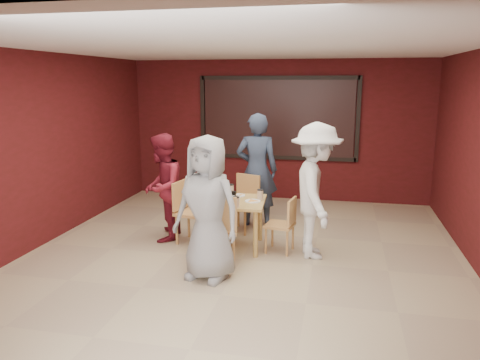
% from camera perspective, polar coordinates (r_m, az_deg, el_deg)
% --- Properties ---
extents(floor, '(7.00, 7.00, 0.00)m').
position_cam_1_polar(floor, '(6.46, 0.19, -9.62)').
color(floor, tan).
rests_on(floor, ground).
extents(window_blinds, '(3.00, 0.02, 1.50)m').
position_cam_1_polar(window_blinds, '(9.44, 4.62, 7.52)').
color(window_blinds, black).
extents(dining_table, '(0.96, 0.96, 0.86)m').
position_cam_1_polar(dining_table, '(6.72, -0.82, -3.17)').
color(dining_table, tan).
rests_on(dining_table, floor).
extents(chair_front, '(0.56, 0.56, 0.95)m').
position_cam_1_polar(chair_front, '(6.08, -2.61, -5.67)').
color(chair_front, tan).
rests_on(chair_front, floor).
extents(chair_back, '(0.56, 0.56, 0.90)m').
position_cam_1_polar(chair_back, '(7.55, 0.51, -2.36)').
color(chair_back, tan).
rests_on(chair_back, floor).
extents(chair_left, '(0.52, 0.52, 0.93)m').
position_cam_1_polar(chair_left, '(7.02, -6.32, -3.41)').
color(chair_left, tan).
rests_on(chair_left, floor).
extents(chair_right, '(0.44, 0.44, 0.79)m').
position_cam_1_polar(chair_right, '(6.61, 5.44, -5.09)').
color(chair_right, tan).
rests_on(chair_right, floor).
extents(diner_front, '(0.98, 0.76, 1.77)m').
position_cam_1_polar(diner_front, '(5.63, -3.99, -3.46)').
color(diner_front, gray).
rests_on(diner_front, floor).
extents(diner_back, '(0.74, 0.53, 1.88)m').
position_cam_1_polar(diner_back, '(7.72, 2.07, 1.23)').
color(diner_back, '#2C384E').
rests_on(diner_back, floor).
extents(diner_left, '(0.71, 0.86, 1.62)m').
position_cam_1_polar(diner_left, '(7.12, -9.43, -0.91)').
color(diner_left, maroon).
rests_on(diner_left, floor).
extents(diner_right, '(0.90, 1.30, 1.85)m').
position_cam_1_polar(diner_right, '(6.40, 9.23, -1.32)').
color(diner_right, white).
rests_on(diner_right, floor).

